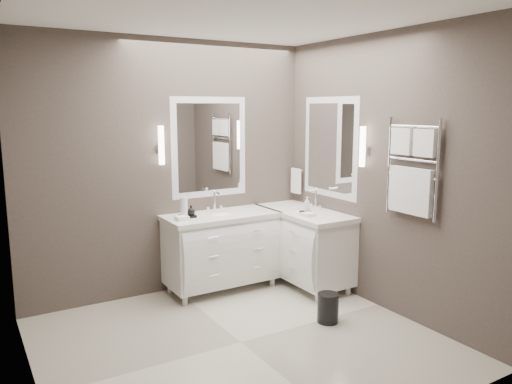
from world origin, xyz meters
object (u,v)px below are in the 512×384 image
vanity_right (304,242)px  waste_bin (328,308)px  towel_ladder (412,174)px  vanity_back (222,246)px

vanity_right → waste_bin: 1.11m
vanity_right → waste_bin: size_ratio=4.48×
waste_bin → towel_ladder: bearing=-27.4°
vanity_back → waste_bin: 1.41m
vanity_back → vanity_right: size_ratio=1.00×
vanity_right → vanity_back: bearing=159.6°
vanity_right → towel_ladder: size_ratio=1.38×
waste_bin → vanity_back: bearing=109.3°
vanity_back → waste_bin: (0.45, -1.29, -0.35)m
vanity_right → towel_ladder: towel_ladder is taller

